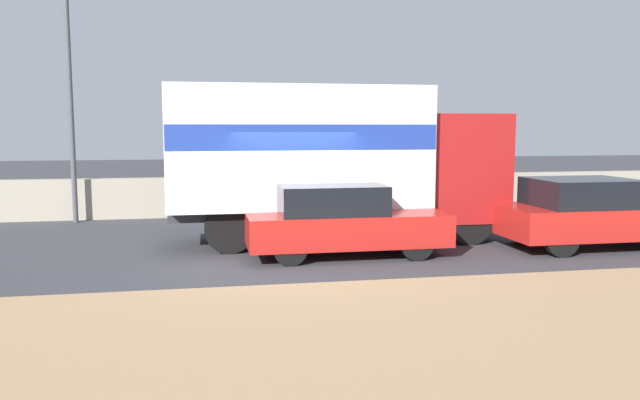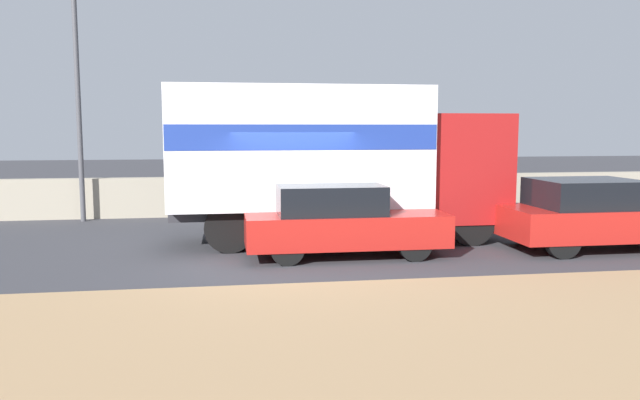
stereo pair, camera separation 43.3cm
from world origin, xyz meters
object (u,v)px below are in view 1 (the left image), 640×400
car_hatchback (342,220)px  car_sedan_second (591,213)px  street_lamp (70,85)px  box_truck (326,153)px

car_hatchback → car_sedan_second: 5.48m
street_lamp → box_truck: size_ratio=0.85×
street_lamp → car_hatchback: 8.92m
box_truck → car_sedan_second: size_ratio=1.86×
box_truck → street_lamp: bearing=146.3°
car_hatchback → car_sedan_second: bearing=-1.7°
car_hatchback → car_sedan_second: car_sedan_second is taller
street_lamp → car_hatchback: size_ratio=1.58×
box_truck → car_hatchback: box_truck is taller
street_lamp → box_truck: 7.62m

